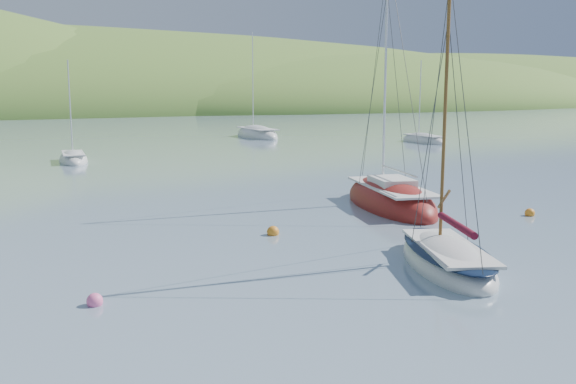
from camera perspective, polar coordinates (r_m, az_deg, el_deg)
name	(u,v)px	position (r m, az deg, el deg)	size (l,w,h in m)	color
ground	(382,313)	(17.61, 8.32, -10.62)	(700.00, 700.00, 0.00)	slate
daysailer_white	(447,260)	(22.32, 13.94, -5.88)	(4.78, 7.09, 10.24)	silver
sloop_red	(390,202)	(32.75, 9.06, -0.90)	(5.34, 9.66, 13.55)	maroon
distant_sloop_a	(73,160)	(54.70, -18.54, 2.71)	(2.79, 6.40, 8.87)	silver
distant_sloop_b	(257,136)	(77.63, -2.78, 5.03)	(3.51, 9.61, 13.63)	silver
distant_sloop_d	(423,141)	(71.91, 11.91, 4.46)	(2.59, 6.83, 9.65)	silver
mooring_buoys	(295,245)	(24.09, 0.64, -4.76)	(25.71, 10.56, 0.51)	#FAF931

